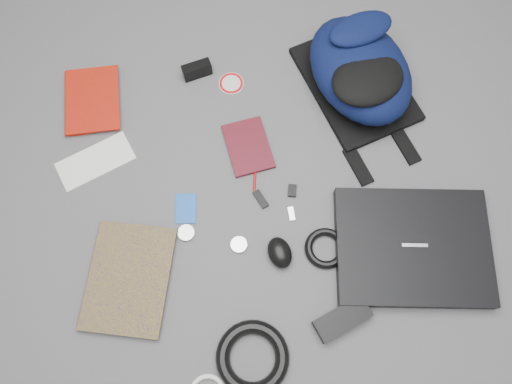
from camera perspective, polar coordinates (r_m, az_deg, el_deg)
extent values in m
plane|color=#4F4F51|center=(1.41, 0.00, -0.27)|extent=(4.00, 4.00, 0.00)
cube|color=black|center=(1.41, 17.45, -6.02)|extent=(0.48, 0.42, 0.04)
imported|color=#961308|center=(1.62, -21.01, 9.42)|extent=(0.19, 0.24, 0.02)
imported|color=#A9870C|center=(1.41, -18.50, -8.86)|extent=(0.31, 0.35, 0.02)
cube|color=white|center=(1.51, -17.88, 3.37)|extent=(0.23, 0.15, 0.00)
cube|color=#3F0C13|center=(1.45, -0.90, 5.21)|extent=(0.12, 0.17, 0.01)
cube|color=black|center=(1.57, -6.77, 13.67)|extent=(0.09, 0.04, 0.05)
cylinder|color=silver|center=(1.56, -2.85, 12.29)|extent=(0.10, 0.10, 0.00)
cylinder|color=#0B6451|center=(1.46, -0.75, 5.70)|extent=(0.06, 0.15, 0.01)
cylinder|color=#9A0B0F|center=(1.43, -0.09, 2.42)|extent=(0.05, 0.13, 0.01)
cube|color=#1750B1|center=(1.41, -8.03, -1.88)|extent=(0.07, 0.10, 0.00)
cube|color=black|center=(1.40, 0.54, -0.82)|extent=(0.04, 0.06, 0.01)
cube|color=silver|center=(1.39, 4.06, -2.50)|extent=(0.02, 0.04, 0.01)
cube|color=black|center=(1.41, 4.15, 0.15)|extent=(0.03, 0.04, 0.01)
ellipsoid|color=black|center=(1.34, 2.73, -6.94)|extent=(0.07, 0.09, 0.05)
cylinder|color=#A5A5A7|center=(1.38, -7.98, -4.66)|extent=(0.06, 0.06, 0.01)
cylinder|color=silver|center=(1.36, -1.97, -6.04)|extent=(0.05, 0.05, 0.01)
torus|color=black|center=(1.37, 7.94, -6.38)|extent=(0.13, 0.13, 0.02)
cube|color=black|center=(1.34, 9.81, -14.10)|extent=(0.16, 0.09, 0.04)
torus|color=black|center=(1.31, -0.40, -18.40)|extent=(0.23, 0.23, 0.04)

